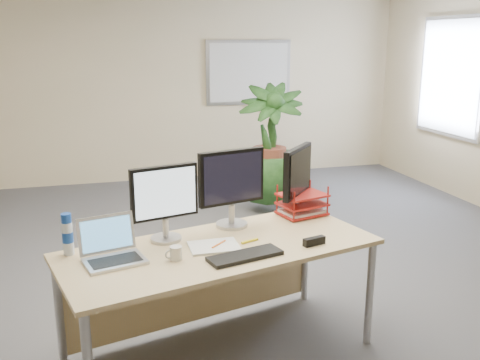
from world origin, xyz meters
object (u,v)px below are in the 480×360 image
object	(u,v)px
desk	(213,264)
laptop	(111,250)
floor_plant	(269,150)
monitor_right	(232,183)
monitor_left	(165,198)

from	to	relation	value
desk	laptop	bearing A→B (deg)	-168.10
desk	laptop	world-z (taller)	laptop
floor_plant	laptop	size ratio (longest dim) A/B	3.74
floor_plant	monitor_right	size ratio (longest dim) A/B	2.79
floor_plant	monitor_left	world-z (taller)	floor_plant
monitor_left	laptop	world-z (taller)	monitor_left
monitor_left	monitor_right	xyz separation A→B (m)	(0.48, 0.15, 0.03)
desk	monitor_right	bearing A→B (deg)	51.35
floor_plant	monitor_left	size ratio (longest dim) A/B	3.04
floor_plant	monitor_right	distance (m)	2.76
monitor_right	laptop	xyz separation A→B (m)	(-0.83, -0.38, -0.25)
monitor_left	laptop	size ratio (longest dim) A/B	1.23
floor_plant	desk	bearing A→B (deg)	-115.51
desk	laptop	size ratio (longest dim) A/B	5.28
desk	monitor_right	distance (m)	0.56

